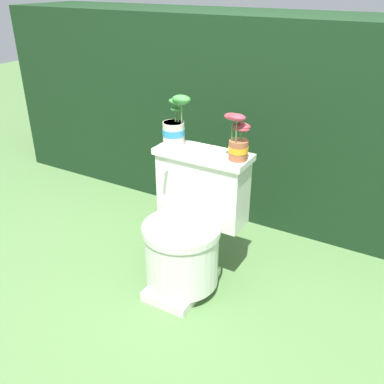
% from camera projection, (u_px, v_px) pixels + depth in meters
% --- Properties ---
extents(ground_plane, '(12.00, 12.00, 0.00)m').
position_uv_depth(ground_plane, '(198.00, 293.00, 2.11)').
color(ground_plane, '#4C703D').
extents(hedge_backdrop, '(3.96, 0.62, 1.21)m').
position_uv_depth(hedge_backdrop, '(283.00, 118.00, 2.65)').
color(hedge_backdrop, black).
rests_on(hedge_backdrop, ground).
extents(toilet, '(0.46, 0.49, 0.66)m').
position_uv_depth(toilet, '(189.00, 230.00, 2.07)').
color(toilet, silver).
rests_on(toilet, ground).
extents(potted_plant_left, '(0.15, 0.11, 0.25)m').
position_uv_depth(potted_plant_left, '(175.00, 125.00, 2.05)').
color(potted_plant_left, beige).
rests_on(potted_plant_left, toilet).
extents(potted_plant_midleft, '(0.12, 0.11, 0.22)m').
position_uv_depth(potted_plant_midleft, '(238.00, 140.00, 1.87)').
color(potted_plant_midleft, '#9E5638').
rests_on(potted_plant_midleft, toilet).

